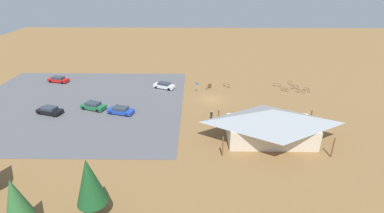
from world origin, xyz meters
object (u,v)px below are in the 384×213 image
lot_sign (197,86)px  pine_mideast (89,181)px  bicycle_orange_trailside (208,87)px  bicycle_red_edge_north (285,90)px  car_blue_far_end (121,110)px  trash_bin (210,86)px  bicycle_white_lone_east (226,85)px  visitor_near_lot (211,115)px  bicycle_silver_yard_left (277,85)px  bike_pavilion (272,123)px  car_black_front_row (50,110)px  bicycle_green_lone_west (307,90)px  car_green_by_curb (93,106)px  car_white_inner_stall (164,85)px  bicycle_blue_near_sign (295,87)px  car_red_back_corner (58,79)px  pine_west (15,198)px  bicycle_yellow_edge_south (290,83)px

lot_sign → pine_mideast: 35.36m
bicycle_orange_trailside → bicycle_red_edge_north: (-15.95, 1.05, -0.05)m
car_blue_far_end → trash_bin: bearing=-141.7°
bicycle_white_lone_east → visitor_near_lot: bearing=75.4°
bicycle_red_edge_north → bicycle_white_lone_east: 12.14m
lot_sign → bicycle_silver_yard_left: 17.86m
bicycle_orange_trailside → bike_pavilion: bearing=112.1°
bicycle_silver_yard_left → car_black_front_row: bearing=18.1°
bicycle_green_lone_west → car_blue_far_end: bearing=17.0°
bicycle_red_edge_north → bicycle_white_lone_east: bearing=-11.1°
pine_mideast → bicycle_red_edge_north: 45.10m
bicycle_red_edge_north → visitor_near_lot: (15.93, 13.10, 0.51)m
car_blue_far_end → car_green_by_curb: 5.64m
trash_bin → car_white_inner_stall: 9.80m
bicycle_blue_near_sign → car_black_front_row: car_black_front_row is taller
trash_bin → bicycle_green_lone_west: (-20.20, 1.67, -0.10)m
car_black_front_row → visitor_near_lot: (-28.20, 1.80, 0.15)m
bicycle_orange_trailside → bicycle_white_lone_east: 4.24m
car_green_by_curb → bike_pavilion: bearing=160.9°
bicycle_white_lone_east → lot_sign: bearing=26.5°
bicycle_blue_near_sign → car_blue_far_end: size_ratio=0.37×
car_green_by_curb → visitor_near_lot: size_ratio=2.91×
bike_pavilion → trash_bin: bearing=-69.6°
car_green_by_curb → visitor_near_lot: bearing=169.9°
lot_sign → car_white_inner_stall: bearing=-16.1°
car_green_by_curb → pine_mideast: bearing=108.3°
bike_pavilion → bicycle_orange_trailside: (8.34, -20.59, -2.50)m
bicycle_white_lone_east → bicycle_blue_near_sign: (-14.45, 1.02, 0.02)m
bike_pavilion → bicycle_white_lone_east: bike_pavilion is taller
lot_sign → visitor_near_lot: size_ratio=1.33×
pine_mideast → car_black_front_row: pine_mideast is taller
bicycle_silver_yard_left → car_red_back_corner: 48.71m
car_white_inner_stall → visitor_near_lot: 17.07m
pine_west → bicycle_blue_near_sign: 53.30m
bicycle_red_edge_north → car_white_inner_stall: bearing=-2.6°
bicycle_silver_yard_left → car_blue_far_end: 33.81m
bicycle_orange_trailside → bicycle_silver_yard_left: bicycle_orange_trailside is taller
bicycle_red_edge_north → bicycle_blue_near_sign: (-2.54, -1.32, 0.04)m
bicycle_orange_trailside → bicycle_blue_near_sign: (-18.49, -0.27, -0.01)m
lot_sign → bicycle_orange_trailside: (-2.37, -1.91, -1.01)m
trash_bin → lot_sign: 3.92m
bike_pavilion → pine_mideast: (21.14, 14.97, 1.56)m
bicycle_silver_yard_left → car_blue_far_end: (30.84, 13.85, 0.34)m
bike_pavilion → pine_mideast: 25.95m
bicycle_yellow_edge_south → car_green_by_curb: size_ratio=0.34×
bicycle_red_edge_north → pine_mideast: bearing=50.2°
bicycle_green_lone_west → car_green_by_curb: car_green_by_curb is taller
lot_sign → bicycle_red_edge_north: size_ratio=1.65×
bicycle_green_lone_west → trash_bin: bearing=-4.7°
bike_pavilion → car_red_back_corner: 48.47m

